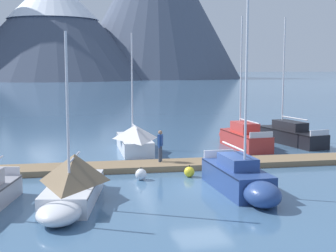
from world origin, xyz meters
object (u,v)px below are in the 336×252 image
object	(u,v)px
sailboat_second_berth	(73,182)
sailboat_mid_dock_port	(134,138)
sailboat_outer_slip	(287,134)
sailboat_mid_dock_starboard	(241,179)
mooring_buoy_channel_marker	(189,172)
sailboat_far_berth	(242,137)
mooring_buoy_inner_mooring	(141,174)
person_on_dock	(160,144)

from	to	relation	value
sailboat_second_berth	sailboat_mid_dock_port	distance (m)	11.90
sailboat_mid_dock_port	sailboat_outer_slip	distance (m)	11.08
sailboat_mid_dock_starboard	sailboat_outer_slip	bearing A→B (deg)	54.01
sailboat_outer_slip	mooring_buoy_channel_marker	size ratio (longest dim) A/B	14.76
sailboat_second_berth	sailboat_mid_dock_port	xyz separation A→B (m)	(4.58, 10.99, -0.04)
sailboat_far_berth	sailboat_outer_slip	size ratio (longest dim) A/B	0.99
mooring_buoy_inner_mooring	sailboat_mid_dock_starboard	bearing A→B (deg)	-44.13
sailboat_far_berth	mooring_buoy_inner_mooring	size ratio (longest dim) A/B	13.80
sailboat_far_berth	mooring_buoy_channel_marker	xyz separation A→B (m)	(-6.04, -7.52, -0.42)
sailboat_second_berth	sailboat_far_berth	world-z (taller)	sailboat_far_berth
person_on_dock	mooring_buoy_inner_mooring	distance (m)	3.24
sailboat_mid_dock_port	sailboat_second_berth	bearing A→B (deg)	-112.63
person_on_dock	mooring_buoy_channel_marker	size ratio (longest dim) A/B	2.84
sailboat_outer_slip	mooring_buoy_channel_marker	xyz separation A→B (m)	(-9.83, -8.36, -0.38)
mooring_buoy_channel_marker	sailboat_far_berth	bearing A→B (deg)	51.21
person_on_dock	mooring_buoy_inner_mooring	xyz separation A→B (m)	(-1.61, -2.64, -0.99)
sailboat_mid_dock_port	person_on_dock	xyz separation A→B (m)	(0.43, -5.26, 0.45)
sailboat_mid_dock_starboard	sailboat_far_berth	distance (m)	12.04
sailboat_mid_dock_port	mooring_buoy_inner_mooring	distance (m)	8.00
sailboat_second_berth	mooring_buoy_channel_marker	distance (m)	6.61
mooring_buoy_channel_marker	mooring_buoy_inner_mooring	xyz separation A→B (m)	(-2.41, 0.01, 0.02)
sailboat_second_berth	mooring_buoy_channel_marker	bearing A→B (deg)	27.93
person_on_dock	sailboat_mid_dock_starboard	bearing A→B (deg)	-71.85
sailboat_far_berth	mooring_buoy_inner_mooring	xyz separation A→B (m)	(-8.46, -7.51, -0.40)
mooring_buoy_inner_mooring	sailboat_outer_slip	bearing A→B (deg)	34.29
sailboat_second_berth	sailboat_far_berth	size ratio (longest dim) A/B	0.77
person_on_dock	mooring_buoy_inner_mooring	world-z (taller)	person_on_dock
mooring_buoy_channel_marker	mooring_buoy_inner_mooring	world-z (taller)	mooring_buoy_inner_mooring
sailboat_second_berth	sailboat_mid_dock_port	bearing A→B (deg)	67.37
sailboat_mid_dock_port	person_on_dock	world-z (taller)	sailboat_mid_dock_port
sailboat_outer_slip	sailboat_mid_dock_port	bearing A→B (deg)	-177.66
mooring_buoy_inner_mooring	sailboat_far_berth	bearing A→B (deg)	41.62
sailboat_mid_dock_port	sailboat_outer_slip	size ratio (longest dim) A/B	0.85
sailboat_mid_dock_starboard	mooring_buoy_channel_marker	xyz separation A→B (m)	(-1.21, 3.51, -0.39)
sailboat_outer_slip	mooring_buoy_inner_mooring	world-z (taller)	sailboat_outer_slip
sailboat_mid_dock_port	sailboat_outer_slip	xyz separation A→B (m)	(11.07, 0.45, -0.18)
sailboat_far_berth	sailboat_outer_slip	bearing A→B (deg)	12.48
sailboat_far_berth	mooring_buoy_inner_mooring	world-z (taller)	sailboat_far_berth
sailboat_mid_dock_starboard	person_on_dock	size ratio (longest dim) A/B	5.53
person_on_dock	mooring_buoy_channel_marker	world-z (taller)	person_on_dock
sailboat_second_berth	sailboat_mid_dock_starboard	distance (m)	7.04
sailboat_second_berth	mooring_buoy_channel_marker	world-z (taller)	sailboat_second_berth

